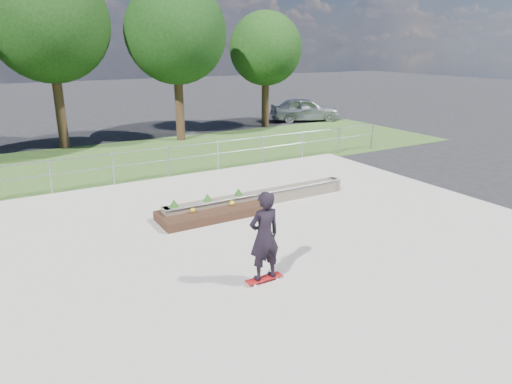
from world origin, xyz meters
TOP-DOWN VIEW (x-y plane):
  - ground at (0.00, 0.00)m, footprint 120.00×120.00m
  - grass_verge at (0.00, 11.00)m, footprint 30.00×8.00m
  - concrete_slab at (0.00, 0.00)m, footprint 15.00×15.00m
  - fence at (0.00, 7.50)m, footprint 20.06×0.06m
  - tree_mid_left at (-2.50, 15.00)m, footprint 5.25×5.25m
  - tree_mid_right at (3.00, 14.00)m, footprint 4.90×4.90m
  - tree_far_right at (9.00, 15.50)m, footprint 4.20×4.20m
  - grind_ledge at (1.28, 3.17)m, footprint 6.00×0.44m
  - planter_bed at (-0.40, 3.01)m, footprint 3.00×1.20m
  - skateboarder at (-1.04, -0.96)m, footprint 0.80×0.46m
  - parked_car at (12.22, 15.89)m, footprint 4.74×3.19m

SIDE VIEW (x-z plane):
  - ground at x=0.00m, z-range 0.00..0.00m
  - grass_verge at x=0.00m, z-range 0.00..0.02m
  - concrete_slab at x=0.00m, z-range 0.00..0.06m
  - planter_bed at x=-0.40m, z-range -0.06..0.55m
  - grind_ledge at x=1.28m, z-range 0.05..0.48m
  - parked_car at x=12.22m, z-range 0.00..1.50m
  - fence at x=0.00m, z-range 0.17..1.37m
  - skateboarder at x=-1.04m, z-range 0.09..2.03m
  - tree_far_right at x=9.00m, z-range 1.18..7.78m
  - tree_mid_right at x=3.00m, z-range 1.38..9.08m
  - tree_mid_left at x=-2.50m, z-range 1.48..9.73m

